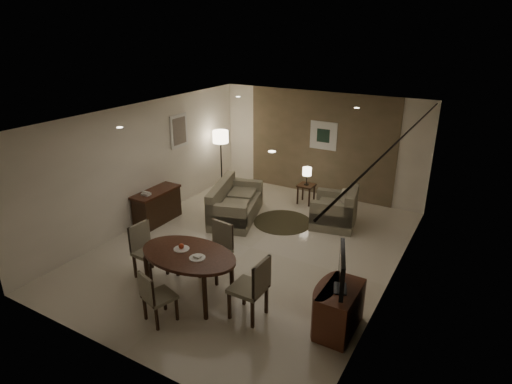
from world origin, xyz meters
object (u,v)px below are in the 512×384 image
Objects in this scene: chair_left at (150,252)px; sofa at (236,201)px; side_table at (306,194)px; chair_far at (215,252)px; tv_cabinet at (340,310)px; chair_near at (160,296)px; dining_table at (190,275)px; chair_right at (248,287)px; armchair at (334,207)px; console_desk at (157,206)px; floor_lamp at (221,161)px.

sofa is (-0.01, 2.86, -0.07)m from chair_left.
chair_far is at bearing -90.51° from side_table.
side_table is at bearing 119.61° from tv_cabinet.
chair_left reaches higher than chair_near.
dining_table is 1.96× the size of chair_near.
chair_right is (-1.33, -0.40, 0.17)m from tv_cabinet.
armchair is at bearing -25.95° from chair_left.
chair_near is at bearing -89.44° from dining_table.
sofa is 1.83× the size of armchair.
chair_right is 1.06× the size of armchair.
chair_far is (0.02, 1.41, 0.07)m from chair_near.
chair_right reaches higher than tv_cabinet.
console_desk is at bearing -30.06° from chair_near.
sofa is at bearing 36.00° from console_desk.
chair_right is at bearing -11.26° from armchair.
armchair is (0.00, 3.74, -0.08)m from chair_right.
chair_right reaches higher than armchair.
armchair is at bearing -38.80° from side_table.
sofa reaches higher than tv_cabinet.
armchair is at bearing 73.51° from dining_table.
chair_right is (1.10, 0.75, 0.09)m from chair_near.
console_desk is 1.22× the size of chair_left.
armchair reaches higher than side_table.
dining_table is 3.92m from armchair.
chair_right is at bearing 1.01° from dining_table.
chair_near reaches higher than sofa.
chair_left is 0.55× the size of sofa.
chair_left is (1.47, -1.80, 0.12)m from console_desk.
floor_lamp reaches higher than chair_far.
dining_table is at bearing -90.75° from side_table.
chair_far is at bearing -57.29° from floor_lamp.
chair_far is 1.02× the size of armchair.
chair_far is 1.99× the size of side_table.
console_desk reaches higher than tv_cabinet.
console_desk is 0.67× the size of sofa.
side_table is at bearing -166.06° from chair_right.
console_desk is 0.71× the size of dining_table.
sofa is (-1.02, 2.29, -0.08)m from chair_far.
side_table is at bearing 6.33° from floor_lamp.
chair_left is at bearing -144.90° from chair_far.
console_desk is at bearing 141.97° from dining_table.
console_desk is 4.04m from chair_right.
side_table is at bearing -9.11° from chair_left.
dining_table is at bearing -170.34° from tv_cabinet.
chair_right is 5.53m from floor_lamp.
console_desk is 3.68m from side_table.
chair_left is at bearing -50.78° from console_desk.
tv_cabinet is 0.55× the size of floor_lamp.
dining_table is 1.03× the size of floor_lamp.
chair_right is (1.09, -0.66, 0.02)m from chair_far.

